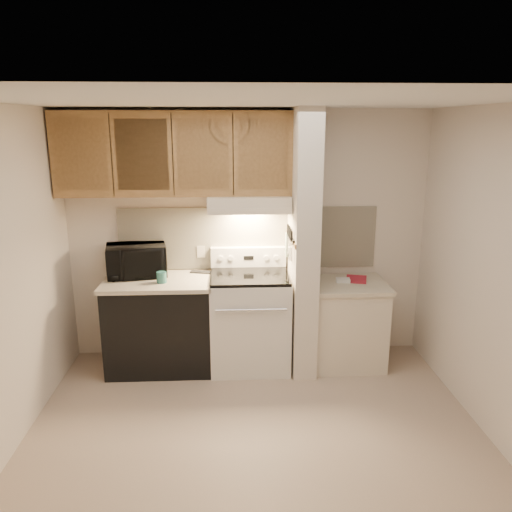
{
  "coord_description": "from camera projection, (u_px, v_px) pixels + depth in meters",
  "views": [
    {
      "loc": [
        -0.17,
        -3.44,
        2.35
      ],
      "look_at": [
        0.04,
        0.75,
        1.24
      ],
      "focal_mm": 35.0,
      "sensor_mm": 36.0,
      "label": 1
    }
  ],
  "objects": [
    {
      "name": "knife_handle_b",
      "position": [
        291.0,
        234.0,
        4.59
      ],
      "size": [
        0.02,
        0.02,
        0.1
      ],
      "primitive_type": "cylinder",
      "color": "black",
      "rests_on": "knife_strip"
    },
    {
      "name": "knife_handle_c",
      "position": [
        290.0,
        233.0,
        4.66
      ],
      "size": [
        0.02,
        0.02,
        0.1
      ],
      "primitive_type": "cylinder",
      "color": "black",
      "rests_on": "knife_strip"
    },
    {
      "name": "left_countertop",
      "position": [
        158.0,
        281.0,
        4.78
      ],
      "size": [
        1.04,
        0.67,
        0.04
      ],
      "primitive_type": "cube",
      "color": "beige",
      "rests_on": "dishwasher_front"
    },
    {
      "name": "knife_blade_a",
      "position": [
        292.0,
        253.0,
        4.54
      ],
      "size": [
        0.01,
        0.03,
        0.16
      ],
      "primitive_type": "cube",
      "color": "silver",
      "rests_on": "knife_strip"
    },
    {
      "name": "range_hood",
      "position": [
        249.0,
        203.0,
        4.75
      ],
      "size": [
        0.78,
        0.44,
        0.15
      ],
      "primitive_type": "cube",
      "color": "beige",
      "rests_on": "upper_cabinets"
    },
    {
      "name": "partition_pillar",
      "position": [
        303.0,
        244.0,
        4.75
      ],
      "size": [
        0.22,
        0.7,
        2.5
      ],
      "primitive_type": "cube",
      "color": "beige",
      "rests_on": "floor"
    },
    {
      "name": "range_knob_right_inner",
      "position": [
        266.0,
        258.0,
        5.02
      ],
      "size": [
        0.05,
        0.02,
        0.05
      ],
      "primitive_type": "cylinder",
      "rotation": [
        1.57,
        0.0,
        0.0
      ],
      "color": "silver",
      "rests_on": "range_backguard"
    },
    {
      "name": "cab_gap_b",
      "position": [
        173.0,
        155.0,
        4.49
      ],
      "size": [
        0.01,
        0.01,
        0.73
      ],
      "primitive_type": "cube",
      "color": "black",
      "rests_on": "upper_cabinets"
    },
    {
      "name": "cab_door_a",
      "position": [
        81.0,
        155.0,
        4.45
      ],
      "size": [
        0.46,
        0.01,
        0.63
      ],
      "primitive_type": "cube",
      "color": "olive",
      "rests_on": "upper_cabinets"
    },
    {
      "name": "backsplash",
      "position": [
        248.0,
        238.0,
        5.05
      ],
      "size": [
        2.6,
        0.02,
        0.63
      ],
      "primitive_type": "cube",
      "color": "white",
      "rests_on": "wall_back"
    },
    {
      "name": "white_box",
      "position": [
        343.0,
        280.0,
        4.89
      ],
      "size": [
        0.14,
        0.1,
        0.04
      ],
      "primitive_type": "cube",
      "rotation": [
        0.0,
        0.0,
        -0.09
      ],
      "color": "white",
      "rests_on": "right_countertop"
    },
    {
      "name": "microwave",
      "position": [
        136.0,
        260.0,
        4.86
      ],
      "size": [
        0.62,
        0.48,
        0.31
      ],
      "primitive_type": "imported",
      "rotation": [
        0.0,
        0.0,
        0.2
      ],
      "color": "black",
      "rests_on": "left_countertop"
    },
    {
      "name": "knife_handle_d",
      "position": [
        289.0,
        231.0,
        4.73
      ],
      "size": [
        0.02,
        0.02,
        0.1
      ],
      "primitive_type": "cylinder",
      "color": "black",
      "rests_on": "knife_strip"
    },
    {
      "name": "knife_strip",
      "position": [
        291.0,
        238.0,
        4.68
      ],
      "size": [
        0.02,
        0.42,
        0.04
      ],
      "primitive_type": "cube",
      "color": "black",
      "rests_on": "partition_pillar"
    },
    {
      "name": "right_cab_base",
      "position": [
        347.0,
        325.0,
        4.99
      ],
      "size": [
        0.7,
        0.6,
        0.81
      ],
      "primitive_type": "cube",
      "color": "beige",
      "rests_on": "floor"
    },
    {
      "name": "right_countertop",
      "position": [
        349.0,
        285.0,
        4.88
      ],
      "size": [
        0.74,
        0.64,
        0.04
      ],
      "primitive_type": "cube",
      "color": "beige",
      "rests_on": "right_cab_base"
    },
    {
      "name": "red_folder",
      "position": [
        356.0,
        279.0,
        4.97
      ],
      "size": [
        0.26,
        0.31,
        0.01
      ],
      "primitive_type": "cube",
      "rotation": [
        0.0,
        0.0,
        -0.28
      ],
      "color": "#AA2032",
      "rests_on": "right_countertop"
    },
    {
      "name": "oven_handle",
      "position": [
        251.0,
        310.0,
        4.52
      ],
      "size": [
        0.65,
        0.02,
        0.02
      ],
      "primitive_type": "cylinder",
      "rotation": [
        0.0,
        1.57,
        0.0
      ],
      "color": "silver",
      "rests_on": "range_body"
    },
    {
      "name": "spoon_rest",
      "position": [
        201.0,
        272.0,
        4.99
      ],
      "size": [
        0.22,
        0.12,
        0.01
      ],
      "primitive_type": "cube",
      "rotation": [
        0.0,
        0.0,
        -0.24
      ],
      "color": "black",
      "rests_on": "left_countertop"
    },
    {
      "name": "oven_mitt",
      "position": [
        287.0,
        245.0,
        4.92
      ],
      "size": [
        0.03,
        0.1,
        0.23
      ],
      "primitive_type": "cube",
      "color": "gray",
      "rests_on": "partition_pillar"
    },
    {
      "name": "wall_right",
      "position": [
        497.0,
        277.0,
        3.7
      ],
      "size": [
        0.02,
        3.0,
        2.5
      ],
      "primitive_type": "cube",
      "color": "beige",
      "rests_on": "floor"
    },
    {
      "name": "knife_blade_d",
      "position": [
        289.0,
        246.0,
        4.77
      ],
      "size": [
        0.01,
        0.04,
        0.16
      ],
      "primitive_type": "cube",
      "color": "silver",
      "rests_on": "knife_strip"
    },
    {
      "name": "dishwasher_front",
      "position": [
        160.0,
        325.0,
        4.9
      ],
      "size": [
        1.0,
        0.63,
        0.87
      ],
      "primitive_type": "cube",
      "color": "black",
      "rests_on": "floor"
    },
    {
      "name": "cooktop",
      "position": [
        250.0,
        276.0,
        4.81
      ],
      "size": [
        0.74,
        0.64,
        0.03
      ],
      "primitive_type": "cube",
      "color": "black",
      "rests_on": "range_body"
    },
    {
      "name": "range_knob_right_outer",
      "position": [
        276.0,
        258.0,
        5.02
      ],
      "size": [
        0.05,
        0.02,
        0.05
      ],
      "primitive_type": "cylinder",
      "rotation": [
        1.57,
        0.0,
        0.0
      ],
      "color": "silver",
      "rests_on": "range_backguard"
    },
    {
      "name": "oven_window",
      "position": [
        251.0,
        331.0,
        4.61
      ],
      "size": [
        0.5,
        0.01,
        0.3
      ],
      "primitive_type": "cube",
      "color": "black",
      "rests_on": "range_body"
    },
    {
      "name": "floor",
      "position": [
        256.0,
        432.0,
        3.93
      ],
      "size": [
        3.6,
        3.6,
        0.0
      ],
      "primitive_type": "plane",
      "color": "tan",
      "rests_on": "ground"
    },
    {
      "name": "cab_gap_c",
      "position": [
        233.0,
        155.0,
        4.51
      ],
      "size": [
        0.01,
        0.01,
        0.73
      ],
      "primitive_type": "cube",
      "color": "black",
      "rests_on": "upper_cabinets"
    },
    {
      "name": "knife_blade_b",
      "position": [
        290.0,
        251.0,
        4.64
      ],
      "size": [
        0.01,
        0.04,
        0.18
      ],
      "primitive_type": "cube",
      "color": "silver",
      "rests_on": "knife_strip"
    },
    {
      "name": "wall_back",
      "position": [
        248.0,
        236.0,
        5.06
      ],
      "size": [
        3.6,
        2.5,
        0.02
      ],
      "primitive_type": "cube",
      "rotation": [
        1.57,
        0.0,
        0.0
      ],
      "color": "beige",
      "rests_on": "floor"
    },
    {
      "name": "ceiling",
      "position": [
        256.0,
        101.0,
        3.29
      ],
      "size": [
        3.6,
        3.6,
        0.0
      ],
      "primitive_type": "plane",
      "rotation": [
        3.14,
        0.0,
        0.0
      ],
      "color": "white",
      "rests_on": "wall_back"
    },
    {
      "name": "range_knob_left_outer",
      "position": [
        221.0,
        258.0,
        5.0
      ],
      "size": [
        0.05,
        0.02,
        0.05
      ],
      "primitive_type": "cylinder",
      "rotation": [
        1.57,
        0.0,
        0.0
      ],
      "color": "silver",
      "rests_on": "range_backguard"
    },
    {
      "name": "range_backguard",
      "position": [
        248.0,
        257.0,
        5.05
      ],
      "size": [
        0.76,
        0.08,
        0.2
      ],
      "primitive_type": "cube",
      "color": "silver",
      "rests_on": "range_body"
    },
    {
      "name": "knife_blade_e",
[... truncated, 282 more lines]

